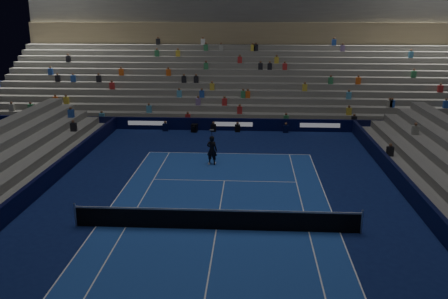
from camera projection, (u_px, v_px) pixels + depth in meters
The scene contains 9 objects.
ground at pixel (216, 230), 21.64m from camera, with size 90.00×90.00×0.00m, color #0C184D.
court_surface at pixel (216, 229), 21.64m from camera, with size 10.97×23.77×0.01m, color #1C429A.
sponsor_barrier_far at pixel (233, 124), 39.24m from camera, with size 44.00×0.25×1.00m, color black.
sponsor_barrier_east at pixel (439, 225), 20.97m from camera, with size 0.25×37.00×1.00m, color black.
sponsor_barrier_west at pixel (5, 214), 22.04m from camera, with size 0.25×37.00×1.00m, color black.
grandstand_main at pixel (237, 74), 47.44m from camera, with size 44.00×15.20×11.20m.
tennis_net at pixel (216, 219), 21.50m from camera, with size 12.90×0.10×1.10m.
tennis_player at pixel (212, 150), 30.51m from camera, with size 0.68×0.45×1.88m, color black.
broadcast_camera at pixel (194, 128), 38.81m from camera, with size 0.52×0.95×0.63m.
Camera 1 is at (1.48, -19.72, 9.50)m, focal length 38.75 mm.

